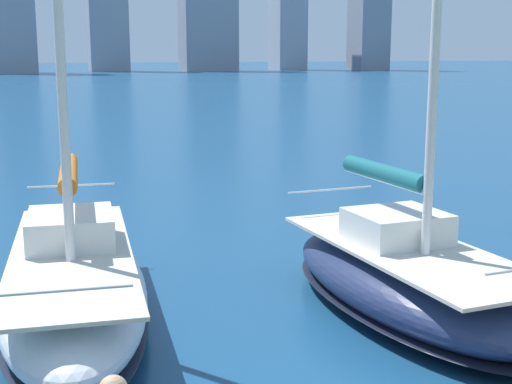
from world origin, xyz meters
name	(u,v)px	position (x,y,z in m)	size (l,w,h in m)	color
sailboat_teal	(407,275)	(-2.11, -5.33, 0.72)	(2.96, 6.66, 10.84)	navy
sailboat_orange	(73,280)	(3.48, -6.91, 0.72)	(3.13, 7.98, 10.39)	white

